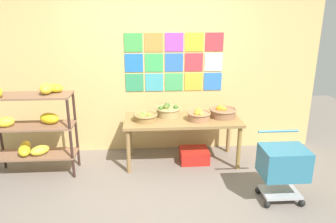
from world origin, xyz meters
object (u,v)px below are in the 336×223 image
at_px(produce_crate_under_table, 194,155).
at_px(shopping_cart, 283,165).
at_px(fruit_basket_back_left, 145,117).
at_px(fruit_basket_centre, 199,115).
at_px(display_table, 182,124).
at_px(fruit_basket_right, 223,112).
at_px(banana_shelf_unit, 33,124).
at_px(fruit_basket_left, 168,111).

xyz_separation_m(produce_crate_under_table, shopping_cart, (0.86, -1.07, 0.36)).
bearing_deg(fruit_basket_back_left, shopping_cart, -33.29).
relative_size(fruit_basket_centre, produce_crate_under_table, 0.80).
xyz_separation_m(display_table, fruit_basket_centre, (0.22, -0.09, 0.15)).
height_order(fruit_basket_back_left, fruit_basket_right, fruit_basket_right).
xyz_separation_m(banana_shelf_unit, fruit_basket_right, (2.59, 0.22, 0.04)).
distance_m(fruit_basket_right, produce_crate_under_table, 0.77).
relative_size(banana_shelf_unit, display_table, 0.76).
relative_size(fruit_basket_back_left, fruit_basket_right, 0.87).
height_order(banana_shelf_unit, fruit_basket_back_left, banana_shelf_unit).
distance_m(display_table, fruit_basket_back_left, 0.54).
bearing_deg(fruit_basket_centre, display_table, 159.03).
distance_m(display_table, fruit_basket_left, 0.29).
distance_m(banana_shelf_unit, fruit_basket_right, 2.60).
relative_size(fruit_basket_back_left, produce_crate_under_table, 0.82).
xyz_separation_m(fruit_basket_back_left, shopping_cart, (1.57, -1.03, -0.27)).
height_order(fruit_basket_left, produce_crate_under_table, fruit_basket_left).
bearing_deg(produce_crate_under_table, shopping_cart, -50.96).
bearing_deg(display_table, fruit_basket_left, 143.60).
distance_m(fruit_basket_centre, fruit_basket_left, 0.48).
relative_size(fruit_basket_back_left, shopping_cart, 0.43).
distance_m(banana_shelf_unit, fruit_basket_back_left, 1.49).
relative_size(fruit_basket_left, fruit_basket_right, 0.92).
relative_size(fruit_basket_centre, fruit_basket_right, 0.84).
xyz_separation_m(display_table, fruit_basket_right, (0.59, 0.03, 0.15)).
height_order(fruit_basket_centre, fruit_basket_back_left, fruit_basket_centre).
xyz_separation_m(fruit_basket_left, shopping_cart, (1.24, -1.22, -0.29)).
bearing_deg(fruit_basket_centre, produce_crate_under_table, 119.48).
distance_m(fruit_basket_centre, shopping_cart, 1.32).
distance_m(fruit_basket_right, shopping_cart, 1.24).
bearing_deg(banana_shelf_unit, fruit_basket_back_left, 5.52).
distance_m(banana_shelf_unit, display_table, 2.02).
xyz_separation_m(fruit_basket_left, fruit_basket_right, (0.78, -0.11, -0.00)).
bearing_deg(fruit_basket_back_left, display_table, 5.32).
relative_size(fruit_basket_centre, shopping_cart, 0.41).
height_order(display_table, shopping_cart, shopping_cart).
distance_m(banana_shelf_unit, fruit_basket_centre, 2.23).
distance_m(display_table, fruit_basket_right, 0.61).
relative_size(display_table, fruit_basket_right, 4.21).
distance_m(display_table, shopping_cart, 1.51).
height_order(produce_crate_under_table, shopping_cart, shopping_cart).
height_order(fruit_basket_centre, shopping_cart, fruit_basket_centre).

